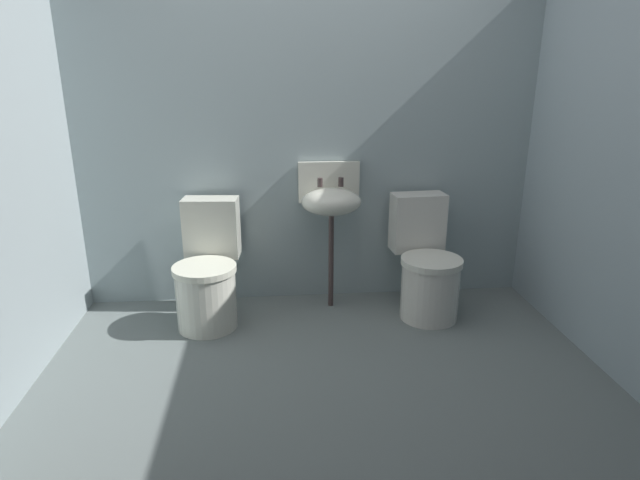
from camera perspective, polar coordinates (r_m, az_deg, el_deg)
The scene contains 6 objects.
ground_plane at distance 2.99m, azimuth 0.51°, elevation -15.30°, with size 3.50×2.64×0.08m, color slate.
wall_back at distance 3.70m, azimuth -1.29°, elevation 10.38°, with size 3.50×0.10×2.22m, color #92A4A7.
wall_right at distance 3.22m, azimuth 30.20°, elevation 6.78°, with size 0.10×2.44×2.22m, color #8E9FA7.
toilet_left at distance 3.53m, azimuth -11.88°, elevation -3.70°, with size 0.43×0.62×0.78m.
toilet_right at distance 3.65m, azimuth 11.27°, elevation -2.93°, with size 0.43×0.62×0.78m.
sink at distance 3.57m, azimuth 1.18°, elevation 4.27°, with size 0.42×0.35×0.99m.
Camera 1 is at (-0.25, -2.49, 1.61)m, focal length 29.95 mm.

